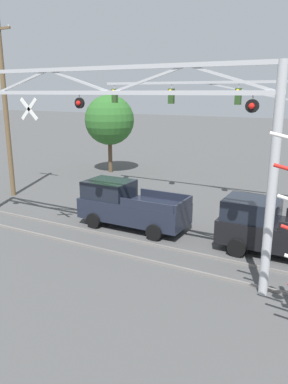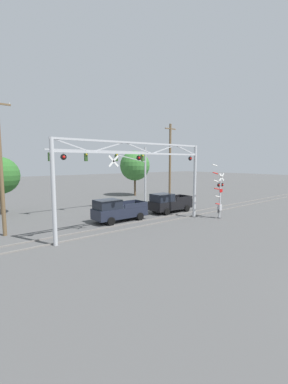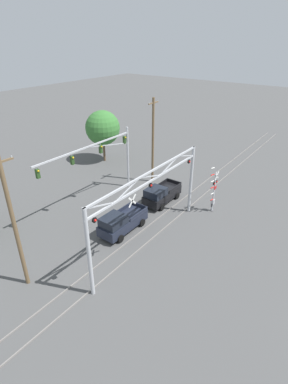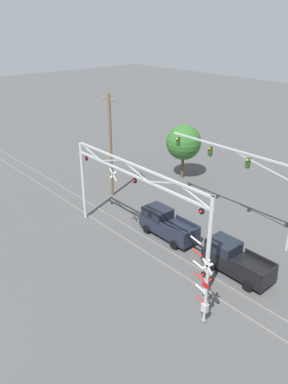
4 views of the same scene
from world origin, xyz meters
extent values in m
cube|color=gray|center=(0.00, 15.74, 0.05)|extent=(80.00, 0.08, 0.10)
cube|color=gray|center=(0.00, 17.18, 0.05)|extent=(80.00, 0.08, 0.10)
cylinder|color=#B7BABF|center=(-6.88, 15.46, 3.48)|extent=(0.28, 0.28, 6.97)
cylinder|color=#B7BABF|center=(6.88, 15.46, 3.48)|extent=(0.28, 0.28, 6.97)
cube|color=#B7BABF|center=(0.00, 15.46, 6.09)|extent=(14.04, 0.14, 0.14)
cube|color=#B7BABF|center=(0.00, 15.46, 6.90)|extent=(14.04, 0.14, 0.14)
cube|color=#B7BABF|center=(-5.50, 15.46, 6.50)|extent=(2.77, 0.08, 0.88)
cube|color=#B7BABF|center=(-2.75, 15.46, 6.50)|extent=(2.77, 0.08, 0.88)
cube|color=#B7BABF|center=(0.00, 15.46, 6.50)|extent=(2.77, 0.08, 0.88)
cube|color=#B7BABF|center=(2.75, 15.46, 6.50)|extent=(2.77, 0.08, 0.88)
cube|color=#B7BABF|center=(5.50, 15.46, 6.50)|extent=(2.77, 0.08, 0.88)
cylinder|color=black|center=(-6.14, 15.46, 5.73)|extent=(0.38, 0.10, 0.38)
sphere|color=red|center=(-6.14, 15.39, 5.73)|extent=(0.18, 0.18, 0.18)
cylinder|color=#B7BABF|center=(-6.14, 15.46, 5.97)|extent=(0.04, 0.04, 0.10)
cylinder|color=black|center=(0.00, 15.46, 5.73)|extent=(0.38, 0.10, 0.38)
sphere|color=red|center=(0.00, 15.39, 5.73)|extent=(0.18, 0.18, 0.18)
cylinder|color=#B7BABF|center=(0.00, 15.46, 5.97)|extent=(0.04, 0.04, 0.10)
cylinder|color=black|center=(6.14, 15.46, 5.73)|extent=(0.38, 0.10, 0.38)
sphere|color=red|center=(6.14, 15.39, 5.73)|extent=(0.18, 0.18, 0.18)
cylinder|color=#B7BABF|center=(6.14, 15.46, 5.97)|extent=(0.04, 0.04, 0.10)
cube|color=white|center=(-2.41, 15.36, 5.47)|extent=(0.88, 0.03, 0.88)
cube|color=white|center=(-2.41, 15.36, 5.47)|extent=(0.88, 0.03, 0.88)
cylinder|color=black|center=(-2.41, 15.34, 5.47)|extent=(0.04, 0.04, 0.02)
cylinder|color=#B7BABF|center=(8.39, 13.58, 2.17)|extent=(0.16, 0.16, 4.34)
cylinder|color=#59595B|center=(8.39, 13.58, 0.05)|extent=(0.35, 0.35, 0.10)
cube|color=white|center=(8.39, 13.47, 3.99)|extent=(0.78, 0.03, 0.78)
cube|color=white|center=(8.39, 13.47, 3.99)|extent=(0.78, 0.03, 0.78)
cylinder|color=black|center=(8.39, 13.45, 3.99)|extent=(0.04, 0.04, 0.02)
cylinder|color=black|center=(8.11, 13.58, 3.24)|extent=(0.32, 0.09, 0.32)
sphere|color=red|center=(8.11, 13.52, 3.24)|extent=(0.16, 0.16, 0.16)
cylinder|color=black|center=(8.67, 13.58, 3.24)|extent=(0.32, 0.09, 0.32)
sphere|color=red|center=(8.67, 13.52, 3.24)|extent=(0.16, 0.16, 0.16)
cube|color=#B7BABF|center=(8.39, 13.58, 3.24)|extent=(0.64, 0.06, 0.06)
cube|color=red|center=(8.39, 13.48, 2.69)|extent=(0.44, 0.02, 0.32)
cube|color=#B2B2B7|center=(8.39, 13.58, 1.05)|extent=(0.36, 0.28, 0.56)
cylinder|color=red|center=(8.13, 13.58, 1.42)|extent=(0.76, 0.09, 0.24)
cylinder|color=white|center=(7.99, 13.58, 2.16)|extent=(0.76, 0.09, 0.24)
cylinder|color=red|center=(7.84, 13.58, 2.90)|extent=(0.76, 0.09, 0.24)
cylinder|color=white|center=(7.69, 13.58, 3.64)|extent=(0.76, 0.09, 0.24)
cylinder|color=red|center=(7.54, 13.58, 4.37)|extent=(0.76, 0.09, 0.24)
cylinder|color=white|center=(7.39, 13.58, 5.11)|extent=(0.76, 0.09, 0.24)
cube|color=#3F3F42|center=(8.28, 13.58, 0.71)|extent=(0.24, 0.12, 0.36)
cylinder|color=#B7BABF|center=(7.68, 24.06, 3.60)|extent=(0.24, 0.24, 7.20)
cube|color=#B7BABF|center=(1.55, 24.06, 6.60)|extent=(12.26, 0.14, 0.14)
cube|color=#B7BABF|center=(4.61, 24.06, 6.00)|extent=(6.14, 0.08, 1.28)
cylinder|color=#B7BABF|center=(-4.08, 24.06, 6.45)|extent=(0.04, 0.04, 0.30)
cube|color=#28471E|center=(-4.08, 24.06, 5.89)|extent=(0.30, 0.26, 0.82)
sphere|color=yellow|center=(-4.08, 23.90, 6.17)|extent=(0.18, 0.18, 0.18)
cylinder|color=#B7BABF|center=(-0.33, 24.06, 6.45)|extent=(0.04, 0.04, 0.30)
cube|color=#28471E|center=(-0.33, 24.06, 5.89)|extent=(0.30, 0.26, 0.82)
sphere|color=yellow|center=(-0.33, 23.90, 6.17)|extent=(0.18, 0.18, 0.18)
cylinder|color=#B7BABF|center=(3.43, 24.06, 6.45)|extent=(0.04, 0.04, 0.30)
cube|color=#28471E|center=(3.43, 24.06, 5.89)|extent=(0.30, 0.26, 0.82)
sphere|color=yellow|center=(3.43, 23.90, 6.17)|extent=(0.18, 0.18, 0.18)
cylinder|color=#B7BABF|center=(7.18, 24.06, 6.45)|extent=(0.04, 0.04, 0.30)
cube|color=#28471E|center=(7.18, 24.06, 5.89)|extent=(0.30, 0.26, 0.82)
sphere|color=yellow|center=(7.18, 23.90, 6.17)|extent=(0.18, 0.18, 0.18)
cube|color=#1E2333|center=(0.32, 18.70, 0.82)|extent=(5.08, 1.91, 0.93)
cube|color=black|center=(-1.01, 18.70, 1.69)|extent=(2.13, 1.76, 0.80)
cube|color=#1E2333|center=(1.48, 17.78, 1.47)|extent=(2.55, 0.08, 0.36)
cube|color=#1E2333|center=(1.48, 19.61, 1.47)|extent=(2.55, 0.08, 0.36)
cube|color=#1E2333|center=(2.81, 18.70, 1.47)|extent=(0.10, 1.83, 0.36)
cylinder|color=black|center=(-1.26, 17.73, 0.36)|extent=(0.71, 0.24, 0.71)
cylinder|color=black|center=(-1.26, 19.67, 0.36)|extent=(0.71, 0.24, 0.71)
cylinder|color=black|center=(1.89, 17.73, 0.36)|extent=(0.71, 0.24, 0.71)
cylinder|color=black|center=(1.89, 19.67, 0.36)|extent=(0.71, 0.24, 0.71)
cube|color=black|center=(6.93, 18.77, 0.82)|extent=(4.91, 1.91, 0.93)
cube|color=black|center=(5.65, 18.77, 1.69)|extent=(2.06, 1.76, 0.80)
cube|color=black|center=(8.06, 17.85, 1.47)|extent=(2.46, 0.08, 0.36)
cube|color=black|center=(8.06, 19.68, 1.47)|extent=(2.46, 0.08, 0.36)
cube|color=black|center=(9.34, 18.77, 1.47)|extent=(0.10, 1.83, 0.36)
cylinder|color=black|center=(5.41, 17.80, 0.36)|extent=(0.71, 0.24, 0.71)
cylinder|color=black|center=(5.41, 19.73, 0.36)|extent=(0.71, 0.24, 0.71)
cylinder|color=black|center=(8.46, 17.80, 0.36)|extent=(0.71, 0.24, 0.71)
cylinder|color=black|center=(8.46, 19.73, 0.36)|extent=(0.71, 0.24, 0.71)
cylinder|color=brown|center=(-8.98, 20.03, 5.04)|extent=(0.28, 0.28, 10.07)
cylinder|color=silver|center=(-8.16, 20.03, 9.57)|extent=(0.08, 0.08, 0.12)
cylinder|color=brown|center=(10.48, 22.55, 5.06)|extent=(0.28, 0.28, 10.11)
cube|color=brown|center=(10.48, 22.55, 9.51)|extent=(1.80, 0.12, 0.12)
cylinder|color=silver|center=(9.66, 22.55, 9.61)|extent=(0.08, 0.08, 0.12)
cylinder|color=silver|center=(11.30, 22.55, 9.61)|extent=(0.08, 0.08, 0.12)
cylinder|color=brown|center=(12.04, 32.05, 1.57)|extent=(0.32, 0.32, 3.15)
sphere|color=#387533|center=(12.04, 32.05, 4.80)|extent=(4.73, 4.73, 4.73)
camera|label=1|loc=(8.65, 4.46, 6.11)|focal=35.00mm
camera|label=2|loc=(-12.56, -0.79, 5.43)|focal=24.00mm
camera|label=3|loc=(-17.07, 3.49, 16.10)|focal=28.00mm
camera|label=4|loc=(18.56, 0.00, 16.03)|focal=35.00mm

